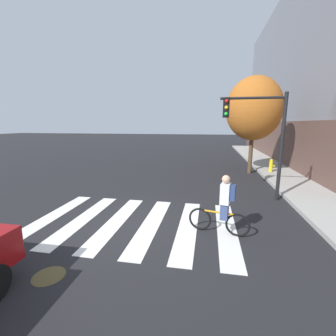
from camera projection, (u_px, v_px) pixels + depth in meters
ground_plane at (129, 222)px, 7.03m from camera, size 120.00×120.00×0.00m
crosswalk_stripes at (134, 222)px, 7.01m from camera, size 6.20×3.98×0.01m
manhole_cover at (49, 276)px, 4.55m from camera, size 0.64×0.64×0.01m
cyclist at (224, 205)px, 6.14m from camera, size 1.68×0.45×1.69m
traffic_light_near at (260, 128)px, 8.70m from camera, size 2.47×0.28×4.20m
fire_hydrant at (271, 165)px, 13.68m from camera, size 0.33×0.22×0.78m
street_tree_near at (254, 109)px, 13.30m from camera, size 3.25×3.25×5.79m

